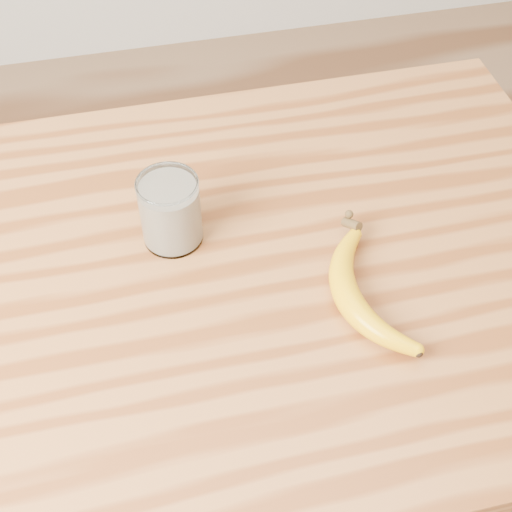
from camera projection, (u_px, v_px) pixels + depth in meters
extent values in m
cube|color=#9A5D2D|center=(203.00, 281.00, 1.01)|extent=(1.20, 0.80, 0.04)
cylinder|color=brown|center=(418.00, 251.00, 1.65)|extent=(0.06, 0.06, 0.86)
cylinder|color=white|center=(170.00, 211.00, 1.00)|extent=(0.09, 0.09, 0.11)
torus|color=white|center=(167.00, 183.00, 0.96)|extent=(0.09, 0.09, 0.00)
cylinder|color=beige|center=(171.00, 214.00, 1.01)|extent=(0.08, 0.08, 0.09)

